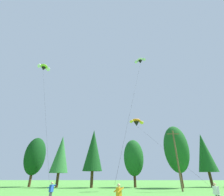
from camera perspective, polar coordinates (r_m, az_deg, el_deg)
name	(u,v)px	position (r m, az deg, el deg)	size (l,w,h in m)	color
treeline_tree_c	(35,156)	(45.54, -25.76, -18.10)	(4.77, 4.77, 10.99)	#472D19
treeline_tree_d	(61,154)	(41.08, -17.77, -18.45)	(4.01, 4.01, 10.94)	#472D19
treeline_tree_e	(93,150)	(39.01, -6.71, -17.84)	(4.30, 4.30, 12.27)	#472D19
treeline_tree_f	(134,157)	(39.96, 7.71, -20.26)	(4.53, 4.53, 10.10)	#472D19
treeline_tree_g	(176,149)	(40.25, 21.88, -16.40)	(5.26, 5.26, 12.81)	#472D19
treeline_tree_h	(204,152)	(46.45, 30.05, -16.38)	(4.20, 4.20, 11.83)	#472D19
utility_pole	(177,157)	(31.01, 22.17, -18.95)	(2.20, 0.26, 9.66)	brown
kite_flyer_near	(51,190)	(18.17, -20.88, -28.34)	(0.68, 0.71, 1.69)	#4C4C51
kite_flyer_mid	(119,195)	(13.07, 2.46, -31.20)	(0.75, 0.76, 1.69)	#4C4C51
kite_flyer_far	(217,193)	(16.94, 33.28, -26.38)	(0.40, 0.60, 1.69)	#4C4C51
parafoil_kite_high_lime_white	(44,68)	(35.88, -23.17, 9.96)	(9.21, 10.09, 21.17)	#93D633
parafoil_kite_mid_white	(140,61)	(29.81, 9.99, 12.94)	(5.79, 10.75, 19.70)	white
parafoil_kite_far_orange	(137,122)	(31.69, 8.75, -8.52)	(5.15, 16.09, 11.16)	orange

